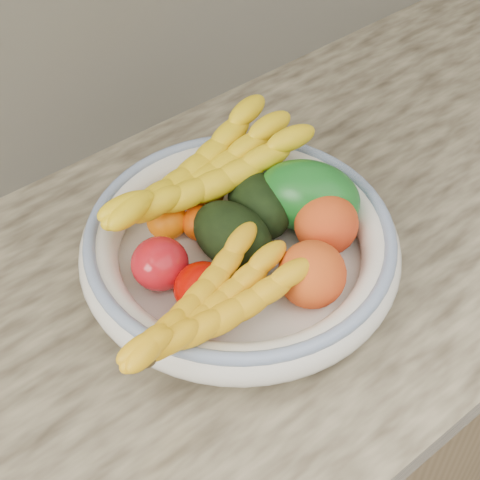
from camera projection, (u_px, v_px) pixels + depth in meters
name	position (u px, v px, depth m)	size (l,w,h in m)	color
kitchen_counter	(231.00, 431.00, 1.26)	(2.44, 0.66, 1.40)	brown
fruit_bowl	(240.00, 246.00, 0.89)	(0.39, 0.39, 0.08)	silver
clementine_back_left	(167.00, 221.00, 0.92)	(0.05, 0.05, 0.05)	orange
clementine_back_right	(204.00, 192.00, 0.95)	(0.05, 0.05, 0.05)	orange
clementine_back_mid	(201.00, 223.00, 0.91)	(0.05, 0.05, 0.05)	#EB5404
tomato_left	(160.00, 264.00, 0.86)	(0.07, 0.07, 0.06)	red
tomato_near_left	(203.00, 289.00, 0.83)	(0.07, 0.07, 0.06)	#AF0700
avocado_center	(232.00, 236.00, 0.88)	(0.08, 0.11, 0.08)	black
avocado_right	(259.00, 205.00, 0.92)	(0.07, 0.11, 0.07)	black
green_mango	(308.00, 197.00, 0.91)	(0.08, 0.13, 0.09)	#105517
peach_front	(312.00, 274.00, 0.84)	(0.08, 0.08, 0.08)	orange
peach_right	(326.00, 224.00, 0.89)	(0.08, 0.08, 0.08)	orange
banana_bunch_back	(203.00, 181.00, 0.92)	(0.32, 0.12, 0.09)	yellow
banana_bunch_front	(210.00, 311.00, 0.78)	(0.26, 0.11, 0.07)	yellow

